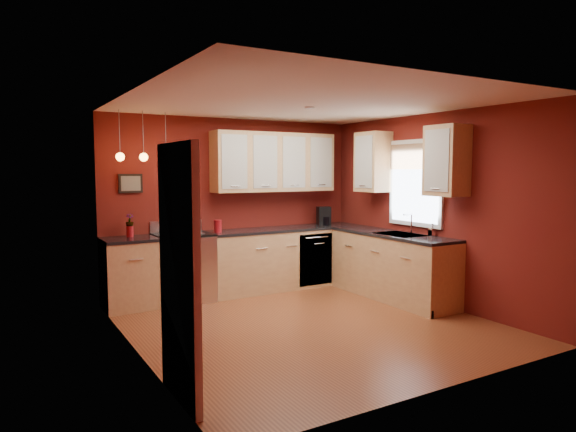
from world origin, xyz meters
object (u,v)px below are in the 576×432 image
soap_pump (432,230)px  sink (400,236)px  gas_range (184,267)px  coffee_maker (324,216)px  red_canister (218,226)px

soap_pump → sink: bearing=124.3°
gas_range → coffee_maker: size_ratio=3.78×
sink → coffee_maker: bearing=98.5°
red_canister → coffee_maker: bearing=2.5°
gas_range → coffee_maker: bearing=0.9°
gas_range → sink: 3.05m
gas_range → red_canister: red_canister is taller
soap_pump → gas_range: bearing=147.0°
sink → red_canister: sink is taller
coffee_maker → soap_pump: (0.48, -1.90, -0.05)m
red_canister → coffee_maker: (1.89, 0.08, 0.05)m
coffee_maker → sink: bearing=-65.5°
gas_range → sink: bearing=-29.8°
red_canister → soap_pump: (2.37, -1.82, -0.00)m
red_canister → soap_pump: 2.98m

